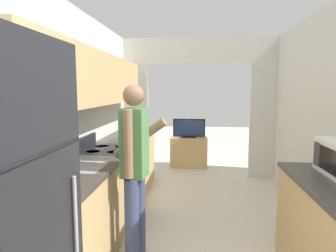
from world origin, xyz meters
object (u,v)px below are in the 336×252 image
at_px(range_oven, 109,185).
at_px(tv_cabinet, 189,152).
at_px(television, 189,128).
at_px(person, 135,170).

bearing_deg(range_oven, tv_cabinet, 71.78).
distance_m(tv_cabinet, television, 0.49).
distance_m(person, tv_cabinet, 3.57).
height_order(tv_cabinet, television, television).
bearing_deg(person, tv_cabinet, 2.04).
distance_m(range_oven, person, 1.04).
relative_size(tv_cabinet, television, 1.15).
bearing_deg(tv_cabinet, person, -96.41).
relative_size(person, tv_cabinet, 2.20).
height_order(range_oven, tv_cabinet, range_oven).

